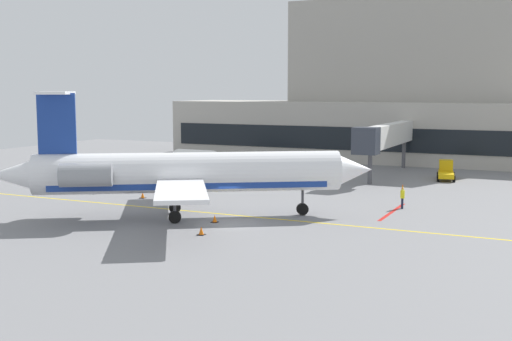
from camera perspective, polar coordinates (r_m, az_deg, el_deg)
name	(u,v)px	position (r m, az deg, el deg)	size (l,w,h in m)	color
ground	(231,224)	(46.86, -2.21, -4.67)	(120.00, 120.00, 0.11)	slate
terminal_building	(420,103)	(89.27, 14.06, 5.72)	(70.27, 12.92, 21.50)	#ADA89E
jet_bridge_west	(386,136)	(72.64, 11.24, 2.95)	(2.40, 19.29, 5.81)	silver
regional_jet	(183,173)	(48.58, -6.39, -0.20)	(25.37, 19.53, 9.33)	white
pushback_tractor	(446,171)	(72.07, 16.18, -0.03)	(2.43, 4.19, 2.01)	#E5B20C
fuel_tank	(196,157)	(80.02, -5.27, 1.14)	(6.58, 1.88, 2.21)	white
marshaller	(402,197)	(53.65, 12.61, -2.24)	(0.34, 0.83, 1.90)	#191E33
safety_cone_alpha	(201,231)	(43.24, -4.78, -5.29)	(0.47, 0.47, 0.55)	orange
safety_cone_bravo	(93,191)	(61.59, -13.96, -1.76)	(0.47, 0.47, 0.55)	orange
safety_cone_charlie	(143,195)	(58.32, -9.83, -2.15)	(0.47, 0.47, 0.55)	orange
safety_cone_delta	(215,219)	(47.18, -3.61, -4.23)	(0.47, 0.47, 0.55)	orange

